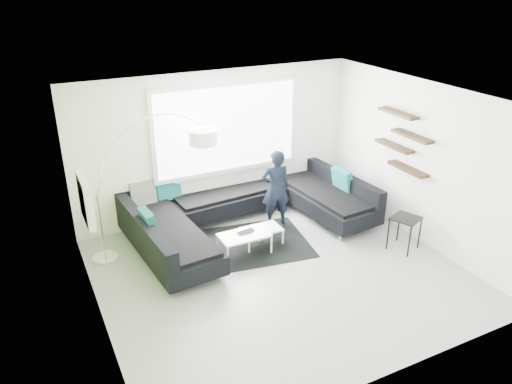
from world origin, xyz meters
TOP-DOWN VIEW (x-y plane):
  - ground at (0.00, 0.00)m, footprint 5.50×5.50m
  - room_shell at (0.04, 0.21)m, footprint 5.54×5.04m
  - sectional_sofa at (0.20, 1.51)m, footprint 4.43×2.95m
  - rug at (-0.09, 1.03)m, footprint 2.34×1.85m
  - coffee_table at (-0.04, 0.88)m, footprint 1.10×0.64m
  - arc_lamp at (-2.41, 1.66)m, footprint 2.16×0.59m
  - side_table at (2.28, -0.28)m, footprint 0.57×0.57m
  - person at (0.73, 1.50)m, footprint 0.67×0.55m
  - laptop at (-0.18, 0.82)m, footprint 0.37×0.29m

SIDE VIEW (x-z plane):
  - ground at x=0.00m, z-range 0.00..0.00m
  - rug at x=-0.09m, z-range 0.00..0.01m
  - coffee_table at x=-0.04m, z-range 0.00..0.36m
  - side_table at x=2.28m, z-range 0.00..0.60m
  - laptop at x=-0.18m, z-range 0.36..0.38m
  - sectional_sofa at x=0.20m, z-range -0.05..0.86m
  - person at x=0.73m, z-range 0.00..1.49m
  - arc_lamp at x=-2.41m, z-range 0.00..2.33m
  - room_shell at x=0.04m, z-range 0.40..3.22m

